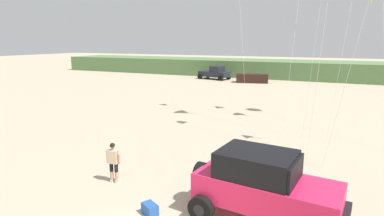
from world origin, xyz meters
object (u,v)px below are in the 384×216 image
Objects in this scene: jeep at (264,185)px; person_watching at (113,160)px; distant_pickup at (215,73)px; distant_sedan at (252,78)px; cooler_box at (150,209)px.

jeep is 6.10m from person_watching.
distant_pickup is 6.18m from distant_sedan.
person_watching is 3.13m from cooler_box.
jeep is at bearing -67.13° from distant_pickup.
distant_sedan is (-8.81, 33.60, -0.60)m from jeep.
person_watching is 2.98× the size of cooler_box.
distant_pickup is (-8.71, 34.77, 0.00)m from person_watching.
cooler_box is at bearing -94.87° from distant_sedan.
jeep reaches higher than person_watching.
person_watching is 0.40× the size of distant_sedan.
person_watching reaches higher than cooler_box.
person_watching is 33.40m from distant_sedan.
cooler_box is at bearing -160.69° from jeep.
jeep is at bearing -88.92° from distant_sedan.
person_watching is 0.34× the size of distant_pickup.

